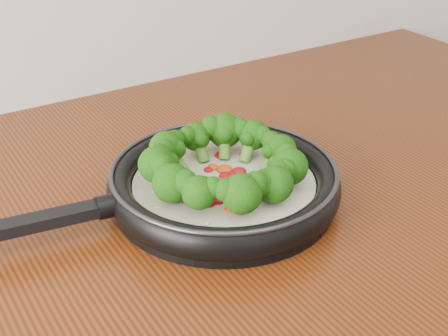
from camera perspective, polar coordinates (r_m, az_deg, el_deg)
skillet at (r=0.80m, az=-0.21°, el=-1.10°), size 0.49×0.34×0.09m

